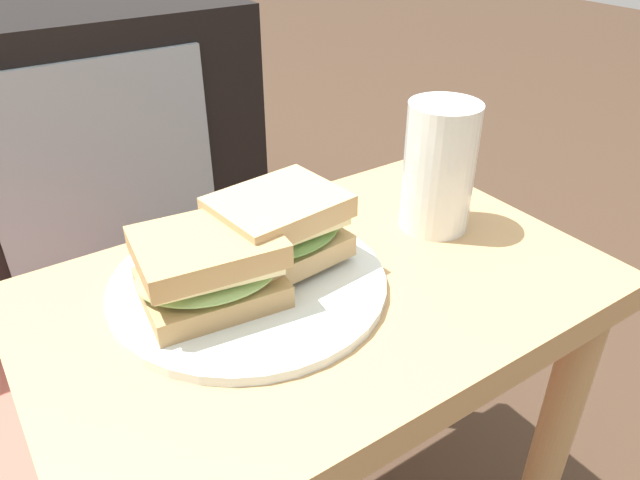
# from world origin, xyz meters

# --- Properties ---
(side_table) EXTENTS (0.56, 0.36, 0.46)m
(side_table) POSITION_xyz_m (0.00, 0.00, 0.37)
(side_table) COLOR tan
(side_table) RESTS_ON ground
(tv_cabinet) EXTENTS (0.96, 0.46, 0.58)m
(tv_cabinet) POSITION_xyz_m (-0.13, 0.95, 0.29)
(tv_cabinet) COLOR black
(tv_cabinet) RESTS_ON ground
(plate) EXTENTS (0.27, 0.27, 0.01)m
(plate) POSITION_xyz_m (-0.06, 0.03, 0.47)
(plate) COLOR silver
(plate) RESTS_ON side_table
(sandwich_front) EXTENTS (0.14, 0.12, 0.07)m
(sandwich_front) POSITION_xyz_m (-0.10, 0.03, 0.50)
(sandwich_front) COLOR tan
(sandwich_front) RESTS_ON plate
(sandwich_back) EXTENTS (0.14, 0.11, 0.07)m
(sandwich_back) POSITION_xyz_m (-0.02, 0.04, 0.51)
(sandwich_back) COLOR tan
(sandwich_back) RESTS_ON plate
(beer_glass) EXTENTS (0.08, 0.08, 0.14)m
(beer_glass) POSITION_xyz_m (0.17, 0.02, 0.53)
(beer_glass) COLOR silver
(beer_glass) RESTS_ON side_table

